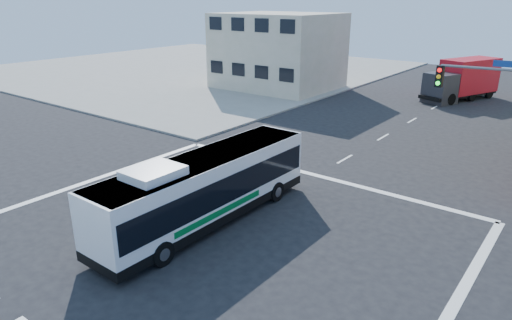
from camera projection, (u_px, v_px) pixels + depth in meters
The scene contains 5 objects.
ground at pixel (200, 243), 18.81m from camera, with size 120.00×120.00×0.00m, color black.
sidewalk_nw at pixel (194, 68), 64.99m from camera, with size 50.00×50.00×0.15m, color gray.
building_west at pixel (278, 51), 49.62m from camera, with size 12.06×10.06×8.00m.
transit_bus at pixel (207, 187), 20.06m from camera, with size 2.65×11.52×3.40m.
box_truck at pixel (462, 80), 44.57m from camera, with size 5.55×9.02×3.92m.
Camera 1 is at (11.92, -11.74, 9.55)m, focal length 32.00 mm.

